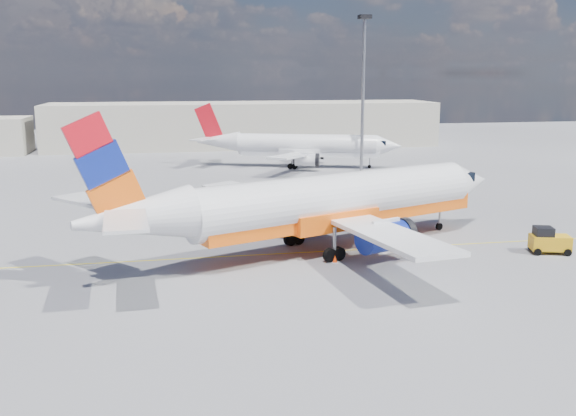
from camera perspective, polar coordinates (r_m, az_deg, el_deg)
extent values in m
plane|color=slate|center=(45.49, 1.25, -5.04)|extent=(240.00, 240.00, 0.00)
cube|color=yellow|center=(48.31, 0.52, -4.01)|extent=(70.00, 0.15, 0.01)
cube|color=beige|center=(118.77, -3.90, 7.41)|extent=(70.00, 14.00, 8.00)
cylinder|color=white|center=(48.81, 4.42, 0.89)|extent=(23.87, 12.50, 3.74)
cone|color=white|center=(58.43, 15.72, 2.31)|extent=(5.48, 5.11, 3.74)
cone|color=white|center=(41.32, -13.57, -0.88)|extent=(8.48, 6.17, 3.56)
cube|color=black|center=(57.20, 14.72, 2.78)|extent=(2.68, 3.05, 0.77)
cube|color=#FE6110|center=(49.39, 4.91, -0.48)|extent=(23.62, 11.89, 1.32)
cube|color=white|center=(54.38, -1.88, 1.00)|extent=(10.60, 12.77, 0.88)
cube|color=white|center=(42.18, 8.90, -2.35)|extent=(5.30, 13.57, 0.88)
cylinder|color=navy|center=(53.47, 1.67, -0.33)|extent=(4.46, 3.42, 2.09)
cylinder|color=navy|center=(45.85, 8.65, -2.54)|extent=(4.46, 3.42, 2.09)
cylinder|color=black|center=(54.46, 3.20, -0.12)|extent=(1.37, 2.35, 2.31)
cylinder|color=black|center=(47.00, 10.27, -2.24)|extent=(1.37, 2.35, 2.31)
cube|color=#FE6110|center=(40.24, -16.02, 3.52)|extent=(4.92, 2.23, 6.87)
cube|color=white|center=(44.01, -17.15, 0.64)|extent=(5.39, 5.78, 0.20)
cube|color=white|center=(37.40, -14.22, -1.12)|extent=(2.79, 5.66, 0.20)
cylinder|color=gray|center=(56.51, 13.34, -0.56)|extent=(0.26, 0.26, 2.31)
cylinder|color=black|center=(56.75, 13.29, -1.61)|extent=(0.67, 0.47, 0.62)
cylinder|color=black|center=(50.45, 0.55, -2.75)|extent=(1.08, 0.76, 0.99)
cylinder|color=black|center=(46.27, 4.13, -4.13)|extent=(1.08, 0.76, 0.99)
cylinder|color=white|center=(92.06, 1.69, 5.64)|extent=(19.66, 9.14, 3.05)
cone|color=white|center=(91.56, 8.99, 5.47)|extent=(4.37, 4.03, 3.05)
cone|color=white|center=(94.29, -6.22, 5.92)|extent=(6.87, 4.73, 2.89)
cube|color=black|center=(91.49, 8.21, 5.80)|extent=(2.10, 2.44, 0.63)
cube|color=white|center=(92.13, 1.96, 5.00)|extent=(19.49, 8.63, 1.08)
cube|color=white|center=(98.49, 1.30, 5.58)|extent=(3.70, 10.94, 0.72)
cube|color=white|center=(86.13, 0.35, 4.68)|extent=(8.20, 10.61, 0.72)
cylinder|color=white|center=(96.19, 2.21, 4.92)|extent=(3.60, 2.64, 1.70)
cylinder|color=white|center=(88.23, 1.69, 4.29)|extent=(3.60, 2.64, 1.70)
cylinder|color=black|center=(96.06, 3.06, 4.90)|extent=(1.02, 1.93, 1.88)
cylinder|color=black|center=(88.09, 2.62, 4.27)|extent=(1.02, 1.93, 1.88)
cube|color=red|center=(94.38, -7.06, 7.57)|extent=(4.07, 1.59, 5.59)
cube|color=white|center=(97.33, -6.60, 6.44)|extent=(2.01, 4.50, 0.16)
cube|color=white|center=(91.81, -7.48, 6.09)|extent=(4.25, 4.77, 0.16)
cylinder|color=gray|center=(91.80, 7.27, 4.21)|extent=(0.20, 0.20, 1.88)
cylinder|color=black|center=(91.91, 7.25, 3.67)|extent=(0.54, 0.36, 0.50)
cylinder|color=black|center=(94.73, 0.74, 4.11)|extent=(0.87, 0.58, 0.81)
cylinder|color=black|center=(90.50, 0.40, 3.74)|extent=(0.87, 0.58, 0.81)
cylinder|color=black|center=(52.46, 20.84, -3.22)|extent=(0.58, 0.35, 0.54)
cylinder|color=black|center=(51.06, 21.31, -3.66)|extent=(0.58, 0.35, 0.54)
cylinder|color=black|center=(53.12, 23.08, -3.22)|extent=(0.58, 0.35, 0.54)
cylinder|color=black|center=(51.74, 23.61, -3.65)|extent=(0.58, 0.35, 0.54)
cube|color=gold|center=(51.95, 22.26, -2.86)|extent=(3.11, 2.19, 1.08)
cube|color=black|center=(51.58, 21.76, -1.93)|extent=(1.59, 1.59, 0.65)
cube|color=white|center=(46.00, 4.19, -4.85)|extent=(0.40, 0.40, 0.04)
cone|color=#FF3F0A|center=(45.92, 4.20, -4.51)|extent=(0.34, 0.34, 0.52)
cylinder|color=gray|center=(84.63, 6.67, 9.59)|extent=(0.44, 0.44, 19.91)
cube|color=black|center=(84.85, 6.84, 16.52)|extent=(1.49, 1.49, 0.50)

